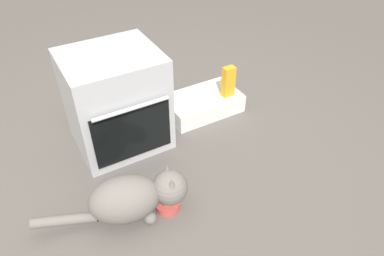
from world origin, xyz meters
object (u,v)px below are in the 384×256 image
Objects in this scene: oven at (116,101)px; pantry_cabinet at (203,103)px; food_bowl at (168,204)px; juice_carton at (228,82)px; cat at (134,197)px; soda_can at (168,91)px.

oven reaches higher than pantry_cabinet.
juice_carton reaches higher than food_bowl.
cat is 3.50× the size of juice_carton.
pantry_cabinet reaches higher than food_bowl.
cat reaches higher than pantry_cabinet.
pantry_cabinet is 4.76× the size of soda_can.
pantry_cabinet is 2.38× the size of juice_carton.
juice_carton is at bearing 37.13° from food_bowl.
juice_carton is at bearing -4.31° from oven.
oven is at bearing 90.10° from cat.
cat is (-0.17, -0.66, -0.18)m from oven.
pantry_cabinet is 1.09m from cat.
soda_can reaches higher than pantry_cabinet.
oven reaches higher than juice_carton.
soda_can is 0.46m from juice_carton.
soda_can is at bearing 62.49° from food_bowl.
oven is at bearing 175.69° from juice_carton.
oven is 0.48m from soda_can.
cat is at bearing -141.46° from pantry_cabinet.
oven is 0.80× the size of cat.
oven is 0.86m from juice_carton.
food_bowl is at bearing -117.51° from soda_can.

